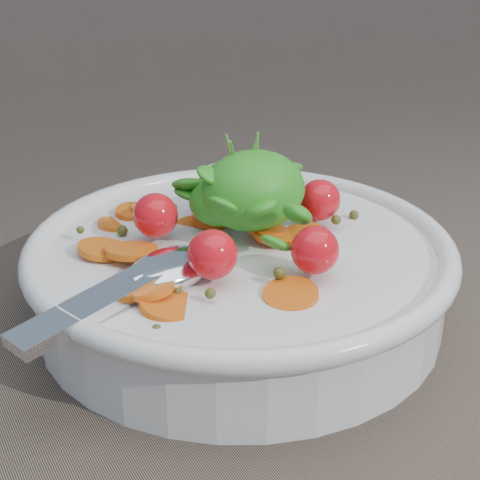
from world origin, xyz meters
TOP-DOWN VIEW (x-y plane):
  - ground at (0.00, 0.00)m, footprint 6.00×6.00m
  - bowl at (-0.02, 0.01)m, footprint 0.31×0.29m
  - napkin at (0.08, 0.20)m, footprint 0.20×0.19m

SIDE VIEW (x-z plane):
  - ground at x=0.00m, z-range 0.00..0.00m
  - napkin at x=0.08m, z-range 0.00..0.01m
  - bowl at x=-0.02m, z-range -0.03..0.10m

